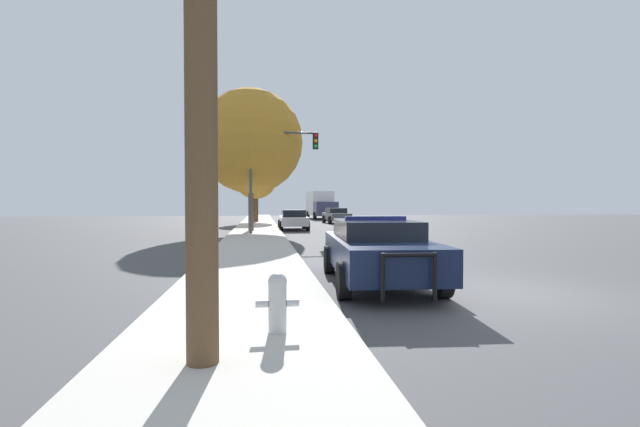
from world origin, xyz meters
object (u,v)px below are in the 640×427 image
police_car (377,249)px  box_truck (320,204)px  car_background_oncoming (336,215)px  traffic_light (277,161)px  tree_sidewalk_mid (251,141)px  utility_pole (201,34)px  fire_hydrant (277,300)px  tree_sidewalk_far (256,178)px  car_background_midblock (293,219)px

police_car → box_truck: bearing=-92.2°
car_background_oncoming → traffic_light: bearing=63.0°
tree_sidewalk_mid → box_truck: bearing=71.9°
utility_pole → traffic_light: utility_pole is taller
fire_hydrant → box_truck: box_truck is taller
tree_sidewalk_mid → car_background_oncoming: bearing=57.3°
fire_hydrant → tree_sidewalk_mid: size_ratio=0.09×
tree_sidewalk_far → fire_hydrant: bearing=-88.8°
traffic_light → tree_sidewalk_mid: tree_sidewalk_mid is taller
tree_sidewalk_far → tree_sidewalk_mid: tree_sidewalk_mid is taller
police_car → car_background_midblock: police_car is taller
police_car → tree_sidewalk_far: (-3.05, 30.37, 3.38)m
police_car → utility_pole: 6.34m
utility_pole → car_background_midblock: utility_pole is taller
tree_sidewalk_far → car_background_oncoming: bearing=-13.8°
fire_hydrant → car_background_midblock: 23.54m
car_background_midblock → utility_pole: bearing=-96.1°
car_background_oncoming → tree_sidewalk_far: (-7.21, 1.78, 3.41)m
car_background_oncoming → tree_sidewalk_mid: size_ratio=0.47×
fire_hydrant → tree_sidewalk_far: 34.34m
car_background_oncoming → box_truck: size_ratio=0.53×
tree_sidewalk_far → police_car: bearing=-84.3°
tree_sidewalk_mid → utility_pole: bearing=-90.0°
utility_pole → car_background_oncoming: (7.33, 33.34, -2.80)m
fire_hydrant → car_background_midblock: car_background_midblock is taller
traffic_light → tree_sidewalk_far: bearing=94.9°
fire_hydrant → tree_sidewalk_mid: 21.54m
utility_pole → car_background_oncoming: size_ratio=1.65×
utility_pole → box_truck: size_ratio=0.87×
fire_hydrant → car_background_oncoming: car_background_oncoming is taller
fire_hydrant → utility_pole: 3.25m
box_truck → traffic_light: bearing=73.8°
police_car → tree_sidewalk_mid: (-3.18, 17.16, 4.80)m
police_car → tree_sidewalk_far: tree_sidewalk_far is taller
box_truck → car_background_oncoming: bearing=86.3°
fire_hydrant → box_truck: size_ratio=0.10×
utility_pole → police_car: bearing=56.1°
fire_hydrant → traffic_light: (0.66, 18.46, 3.64)m
police_car → fire_hydrant: (-2.37, -3.77, -0.23)m
police_car → tree_sidewalk_mid: 18.10m
car_background_midblock → tree_sidewalk_mid: 6.13m
utility_pole → tree_sidewalk_mid: (-0.00, 21.90, 2.04)m
car_background_midblock → tree_sidewalk_far: bearing=104.3°
fire_hydrant → utility_pole: size_ratio=0.12×
utility_pole → car_background_midblock: bearing=83.5°
fire_hydrant → traffic_light: 18.83m
utility_pole → tree_sidewalk_far: size_ratio=1.11×
car_background_oncoming → tree_sidewalk_far: size_ratio=0.67×
traffic_light → box_truck: traffic_light is taller
car_background_midblock → box_truck: (4.73, 20.50, 0.94)m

